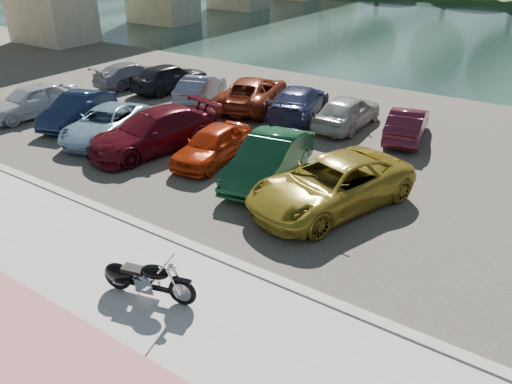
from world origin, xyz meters
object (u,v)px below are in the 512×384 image
(car_0, at_px, (31,100))
(car_2, at_px, (105,123))
(motorcycle, at_px, (140,278))
(car_1, at_px, (78,109))

(car_0, distance_m, car_2, 4.95)
(motorcycle, height_order, car_1, car_1)
(motorcycle, bearing_deg, car_0, 139.68)
(car_0, xyz_separation_m, car_1, (2.64, 0.46, -0.06))
(motorcycle, relative_size, car_0, 0.54)
(car_0, bearing_deg, car_1, 15.17)
(car_1, distance_m, car_2, 2.36)
(car_0, xyz_separation_m, car_2, (4.95, -0.01, -0.10))
(motorcycle, distance_m, car_0, 14.91)
(car_1, height_order, car_2, car_1)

